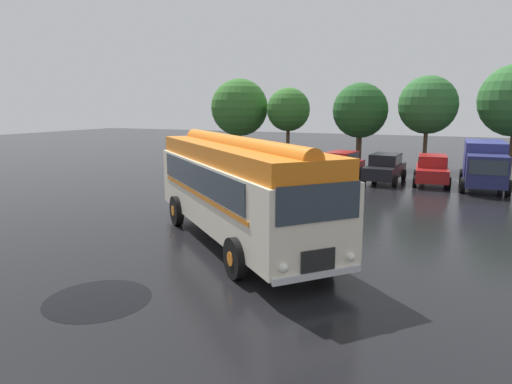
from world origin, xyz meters
TOP-DOWN VIEW (x-y plane):
  - ground_plane at (0.00, 0.00)m, footprint 120.00×120.00m
  - vintage_bus at (-0.95, -0.12)m, footprint 9.18×8.50m
  - car_near_left at (-1.13, 14.32)m, footprint 2.38×4.39m
  - car_mid_left at (1.55, 14.19)m, footprint 2.16×4.30m
  - car_mid_right at (4.12, 14.55)m, footprint 2.21×4.32m
  - box_van at (6.78, 14.50)m, footprint 2.42×5.81m
  - tree_far_left at (-10.98, 20.25)m, footprint 4.58×4.58m
  - tree_left_of_centre at (-6.84, 20.37)m, footprint 3.34×3.34m
  - tree_centre at (-1.31, 20.72)m, footprint 3.99×3.99m
  - tree_right_of_centre at (3.23, 20.72)m, footprint 3.98×3.98m
  - puddle_patch at (-1.78, -5.66)m, footprint 2.45×2.45m

SIDE VIEW (x-z plane):
  - ground_plane at x=0.00m, z-range 0.00..0.00m
  - puddle_patch at x=-1.78m, z-range 0.00..0.01m
  - car_near_left at x=-1.13m, z-range 0.02..1.68m
  - car_mid_left at x=1.55m, z-range 0.02..1.68m
  - car_mid_right at x=4.12m, z-range 0.02..1.68m
  - box_van at x=6.78m, z-range 0.11..2.61m
  - vintage_bus at x=-0.95m, z-range 0.15..3.64m
  - tree_centre at x=-1.31m, z-range 1.04..7.14m
  - tree_left_of_centre at x=-6.84m, z-range 1.21..7.03m
  - tree_far_left at x=-10.98m, z-range 1.01..7.59m
  - tree_right_of_centre at x=3.23m, z-range 1.21..7.69m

